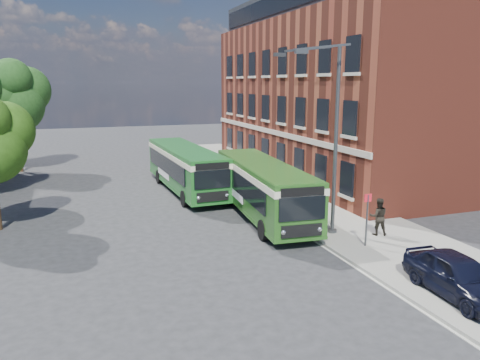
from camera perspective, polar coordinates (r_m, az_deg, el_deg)
name	(u,v)px	position (r m, az deg, el deg)	size (l,w,h in m)	color
ground	(218,234)	(23.16, -2.66, -6.60)	(120.00, 120.00, 0.00)	#2B2B2D
pavement	(281,188)	(32.77, 5.00, -0.99)	(6.00, 48.00, 0.15)	gray
kerb_line	(240,192)	(31.67, -0.04, -1.53)	(0.12, 48.00, 0.01)	beige
brick_office	(342,87)	(38.80, 12.30, 11.04)	(12.10, 26.00, 14.20)	maroon
street_lamp	(329,138)	(22.22, 10.83, 5.09)	(2.96, 2.38, 9.00)	#3D4043
bus_stop_sign	(367,216)	(21.44, 15.22, -4.31)	(0.35, 0.08, 2.52)	#3D4043
bus_front	(263,184)	(25.63, 2.77, -0.54)	(3.45, 11.58, 3.02)	#25561A
bus_rear	(185,165)	(31.98, -6.73, 1.87)	(3.05, 12.03, 3.02)	#1D6222
parked_car	(458,275)	(17.82, 25.00, -10.49)	(1.74, 4.31, 1.47)	black
pedestrian_a	(322,213)	(23.41, 9.99, -4.03)	(0.62, 0.40, 1.69)	black
pedestrian_b	(378,217)	(23.26, 16.51, -4.30)	(0.88, 0.68, 1.80)	black
tree_right	(15,96)	(42.61, -25.75, 9.21)	(5.44, 5.17, 9.19)	#372414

